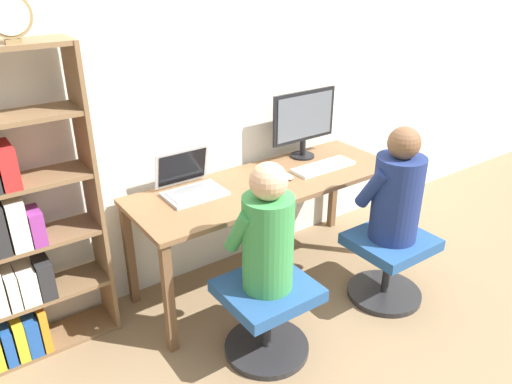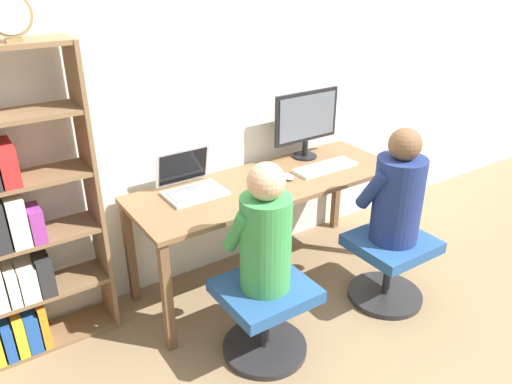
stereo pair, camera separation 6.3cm
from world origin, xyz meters
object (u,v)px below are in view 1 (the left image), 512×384
(desk_clock, at_px, (9,16))
(laptop, at_px, (191,185))
(office_chair_right, at_px, (267,312))
(keyboard, at_px, (323,167))
(person_at_monitor, at_px, (397,191))
(person_at_laptop, at_px, (267,233))
(office_chair_left, at_px, (388,261))
(desktop_monitor, at_px, (304,121))

(desk_clock, bearing_deg, laptop, 0.56)
(office_chair_right, bearing_deg, desk_clock, 141.18)
(laptop, distance_m, keyboard, 0.93)
(keyboard, bearing_deg, desk_clock, 174.43)
(laptop, bearing_deg, person_at_monitor, -37.16)
(person_at_monitor, bearing_deg, office_chair_right, 177.86)
(keyboard, xyz_separation_m, person_at_monitor, (0.07, -0.57, 0.02))
(laptop, bearing_deg, desk_clock, -179.44)
(person_at_monitor, bearing_deg, laptop, 142.84)
(keyboard, relative_size, person_at_laptop, 0.64)
(office_chair_left, bearing_deg, desktop_monitor, 93.30)
(keyboard, bearing_deg, desktop_monitor, 84.57)
(laptop, xyz_separation_m, office_chair_right, (0.06, -0.71, -0.51))
(laptop, relative_size, office_chair_right, 0.74)
(desk_clock, bearing_deg, office_chair_right, -38.82)
(person_at_laptop, distance_m, desk_clock, 1.52)
(desktop_monitor, distance_m, person_at_monitor, 0.85)
(person_at_laptop, bearing_deg, desktop_monitor, 41.34)
(office_chair_right, distance_m, desk_clock, 1.89)
(desktop_monitor, xyz_separation_m, desk_clock, (-1.75, -0.08, 0.80))
(desktop_monitor, height_order, office_chair_left, desktop_monitor)
(keyboard, height_order, person_at_laptop, person_at_laptop)
(desktop_monitor, xyz_separation_m, person_at_laptop, (-0.88, -0.77, -0.23))
(keyboard, distance_m, person_at_monitor, 0.57)
(office_chair_left, bearing_deg, person_at_monitor, 90.00)
(laptop, bearing_deg, office_chair_right, -85.55)
(laptop, relative_size, person_at_laptop, 0.51)
(desktop_monitor, xyz_separation_m, office_chair_left, (0.05, -0.82, -0.72))
(office_chair_left, xyz_separation_m, person_at_laptop, (-0.93, 0.04, 0.49))
(desktop_monitor, height_order, office_chair_right, desktop_monitor)
(keyboard, distance_m, person_at_laptop, 1.01)
(laptop, bearing_deg, office_chair_left, -37.36)
(person_at_laptop, bearing_deg, desk_clock, 141.39)
(laptop, xyz_separation_m, office_chair_left, (0.98, -0.75, -0.51))
(desktop_monitor, distance_m, keyboard, 0.35)
(desktop_monitor, relative_size, laptop, 1.48)
(laptop, xyz_separation_m, keyboard, (0.91, -0.18, -0.04))
(office_chair_left, bearing_deg, desk_clock, 157.60)
(desk_clock, bearing_deg, office_chair_left, -22.40)
(desktop_monitor, relative_size, desk_clock, 2.42)
(person_at_monitor, height_order, desk_clock, desk_clock)
(person_at_laptop, height_order, desk_clock, desk_clock)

